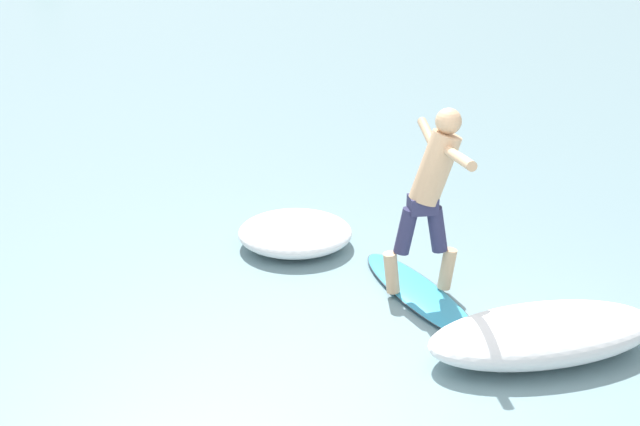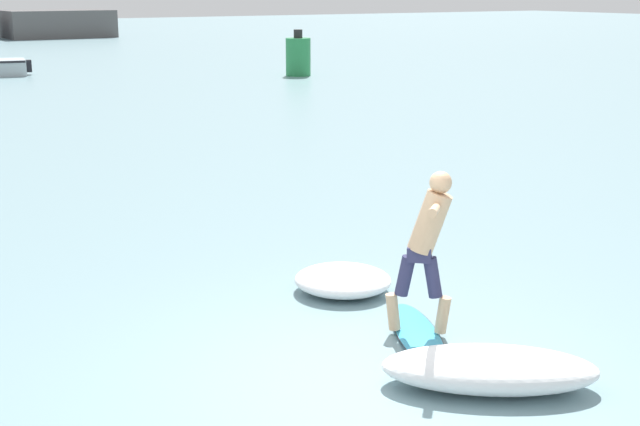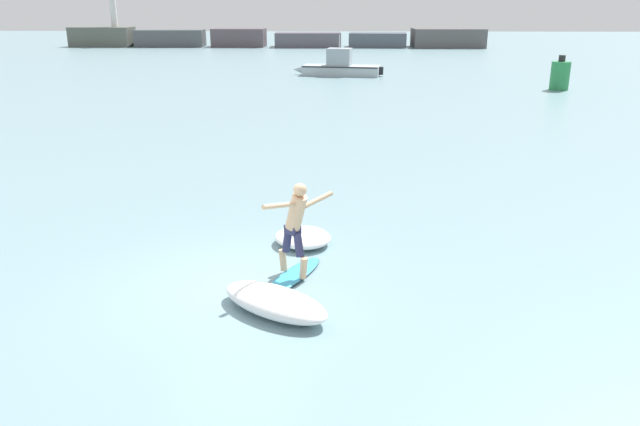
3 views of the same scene
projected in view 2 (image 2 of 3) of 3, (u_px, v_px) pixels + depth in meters
ground_plane at (353, 371)px, 8.95m from camera, size 200.00×200.00×0.00m
surfboard at (418, 335)px, 9.81m from camera, size 1.25×2.02×0.20m
surfer at (428, 238)px, 9.55m from camera, size 1.20×1.32×1.81m
channel_marker_buoy at (298, 56)px, 38.37m from camera, size 1.07×1.07×1.96m
wave_foam_at_tail at (490, 369)px, 8.53m from camera, size 2.21×1.92×0.39m
wave_foam_at_nose at (343, 280)px, 11.23m from camera, size 1.68×1.69×0.32m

